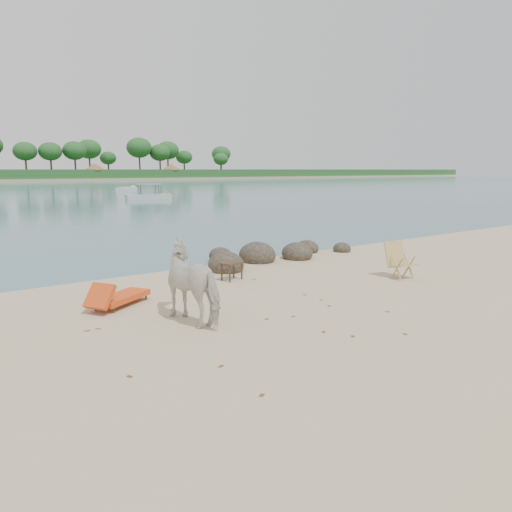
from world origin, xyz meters
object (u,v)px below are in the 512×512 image
at_px(side_table, 232,272).
at_px(deck_chair, 403,261).
at_px(boulders, 266,256).
at_px(lounge_chair, 121,295).
at_px(cow, 197,283).

distance_m(side_table, deck_chair, 4.77).
xyz_separation_m(side_table, deck_chair, (3.95, -2.67, 0.26)).
distance_m(boulders, lounge_chair, 6.45).
distance_m(boulders, cow, 6.84).
distance_m(boulders, side_table, 3.11).
bearing_deg(cow, lounge_chair, -75.22).
bearing_deg(cow, side_table, -141.61).
bearing_deg(lounge_chair, deck_chair, -45.56).
relative_size(boulders, side_table, 10.18).
xyz_separation_m(side_table, lounge_chair, (-3.42, -0.65, 0.02)).
bearing_deg(cow, deck_chair, 173.04).
bearing_deg(deck_chair, cow, -165.55).
bearing_deg(boulders, cow, -139.60).
bearing_deg(deck_chair, lounge_chair, 179.31).
bearing_deg(deck_chair, side_table, 160.59).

